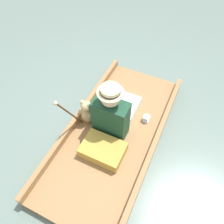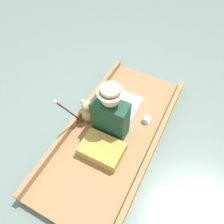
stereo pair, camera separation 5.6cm
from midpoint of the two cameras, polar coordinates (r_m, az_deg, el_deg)
ground_plane at (r=2.93m, az=1.09°, el=-6.72°), size 16.00×16.00×0.00m
punt_boat at (r=2.87m, az=1.12°, el=-5.96°), size 1.11×2.43×0.23m
seat_cushion at (r=2.62m, az=-2.11°, el=-9.73°), size 0.50×0.35×0.15m
seated_person at (r=2.64m, az=1.15°, el=-0.01°), size 0.42×0.76×0.79m
teddy_bear at (r=2.80m, az=-5.80°, el=0.09°), size 0.27×0.16×0.39m
wine_glass at (r=2.91m, az=9.66°, el=-1.76°), size 0.10×0.10×0.09m
walking_cane at (r=2.48m, az=-10.75°, el=0.24°), size 0.04×0.38×0.79m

